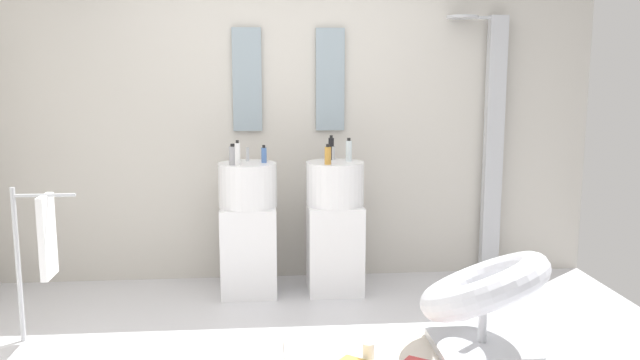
{
  "coord_description": "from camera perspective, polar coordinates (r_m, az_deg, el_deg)",
  "views": [
    {
      "loc": [
        -0.2,
        -3.49,
        1.61
      ],
      "look_at": [
        0.15,
        0.55,
        0.95
      ],
      "focal_mm": 36.84,
      "sensor_mm": 36.0,
      "label": 1
    }
  ],
  "objects": [
    {
      "name": "coffee_mug",
      "position": [
        3.84,
        4.24,
        -14.59
      ],
      "size": [
        0.07,
        0.07,
        0.1
      ],
      "primitive_type": "cylinder",
      "color": "white",
      "rests_on": "area_rug"
    },
    {
      "name": "soap_bottle_blue",
      "position": [
        4.74,
        -4.89,
        2.2
      ],
      "size": [
        0.04,
        0.04,
        0.13
      ],
      "color": "#4C72B7",
      "rests_on": "pedestal_sink_left"
    },
    {
      "name": "vanity_mirror_right",
      "position": [
        5.1,
        0.88,
        8.71
      ],
      "size": [
        0.22,
        0.03,
        0.78
      ],
      "primitive_type": "cube",
      "color": "#8C9EA8"
    },
    {
      "name": "soap_bottle_white",
      "position": [
        4.63,
        -7.18,
        2.28
      ],
      "size": [
        0.04,
        0.04,
        0.18
      ],
      "color": "white",
      "rests_on": "pedestal_sink_left"
    },
    {
      "name": "shower_column",
      "position": [
        5.36,
        14.68,
        3.27
      ],
      "size": [
        0.49,
        0.24,
        2.05
      ],
      "color": "#B7BABF",
      "rests_on": "ground_plane"
    },
    {
      "name": "pedestal_sink_right",
      "position": [
        4.86,
        1.29,
        -3.98
      ],
      "size": [
        0.42,
        0.42,
        1.07
      ],
      "color": "white",
      "rests_on": "ground_plane"
    },
    {
      "name": "soap_bottle_amber",
      "position": [
        4.64,
        0.68,
        2.17
      ],
      "size": [
        0.05,
        0.05,
        0.14
      ],
      "color": "#C68C38",
      "rests_on": "pedestal_sink_right"
    },
    {
      "name": "pedestal_sink_left",
      "position": [
        4.83,
        -6.23,
        -4.11
      ],
      "size": [
        0.42,
        0.42,
        1.07
      ],
      "color": "white",
      "rests_on": "ground_plane"
    },
    {
      "name": "soap_bottle_black",
      "position": [
        4.9,
        0.98,
        2.76
      ],
      "size": [
        0.04,
        0.04,
        0.18
      ],
      "color": "black",
      "rests_on": "pedestal_sink_right"
    },
    {
      "name": "soap_bottle_grey",
      "position": [
        4.65,
        -7.59,
        2.14
      ],
      "size": [
        0.05,
        0.05,
        0.15
      ],
      "color": "#99999E",
      "rests_on": "pedestal_sink_left"
    },
    {
      "name": "soap_bottle_clear",
      "position": [
        4.81,
        2.51,
        2.58
      ],
      "size": [
        0.05,
        0.05,
        0.17
      ],
      "color": "silver",
      "rests_on": "pedestal_sink_right"
    },
    {
      "name": "lounge_chair",
      "position": [
        3.96,
        14.04,
        -9.61
      ],
      "size": [
        1.09,
        1.08,
        0.65
      ],
      "color": "#B7BABF",
      "rests_on": "ground_plane"
    },
    {
      "name": "towel_rack",
      "position": [
        4.26,
        -22.96,
        -4.82
      ],
      "size": [
        0.37,
        0.22,
        0.95
      ],
      "color": "#B7BABF",
      "rests_on": "ground_plane"
    },
    {
      "name": "vanity_mirror_left",
      "position": [
        5.07,
        -6.35,
        8.65
      ],
      "size": [
        0.22,
        0.03,
        0.78
      ],
      "primitive_type": "cube",
      "color": "#8C9EA8"
    },
    {
      "name": "rear_partition",
      "position": [
        5.15,
        -2.74,
        5.79
      ],
      "size": [
        4.8,
        0.1,
        2.6
      ],
      "primitive_type": "cube",
      "color": "beige",
      "rests_on": "ground_plane"
    }
  ]
}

